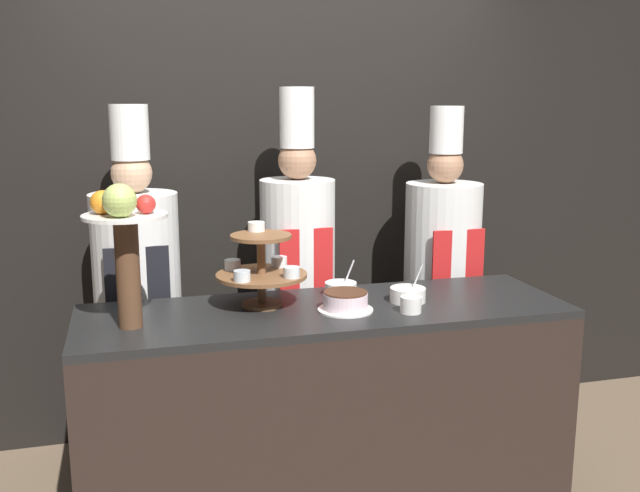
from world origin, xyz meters
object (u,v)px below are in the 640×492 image
(chef_left, at_px, (137,283))
(chef_center_right, at_px, (442,264))
(serving_bowl_far, at_px, (341,289))
(serving_bowl_near, at_px, (408,295))
(cup_white, at_px, (411,305))
(fruit_pedestal, at_px, (124,235))
(tiered_stand, at_px, (261,267))
(cake_round, at_px, (345,302))
(chef_center_left, at_px, (298,264))

(chef_left, bearing_deg, chef_center_right, 0.00)
(serving_bowl_far, xyz_separation_m, chef_center_right, (0.70, 0.43, -0.02))
(serving_bowl_near, xyz_separation_m, chef_left, (-1.15, 0.61, -0.02))
(serving_bowl_near, distance_m, chef_center_right, 0.75)
(cup_white, height_order, chef_center_right, chef_center_right)
(fruit_pedestal, bearing_deg, serving_bowl_far, 14.26)
(fruit_pedestal, xyz_separation_m, serving_bowl_far, (0.94, 0.24, -0.34))
(serving_bowl_far, bearing_deg, cup_white, -58.72)
(serving_bowl_near, distance_m, serving_bowl_far, 0.31)
(serving_bowl_near, relative_size, chef_center_right, 0.09)
(cup_white, bearing_deg, fruit_pedestal, 175.10)
(tiered_stand, distance_m, cake_round, 0.39)
(fruit_pedestal, height_order, chef_center_right, chef_center_right)
(tiered_stand, height_order, serving_bowl_near, tiered_stand)
(fruit_pedestal, bearing_deg, cake_round, -0.01)
(cake_round, relative_size, chef_left, 0.13)
(chef_left, bearing_deg, chef_center_left, 0.00)
(cup_white, height_order, serving_bowl_near, serving_bowl_near)
(tiered_stand, bearing_deg, chef_center_right, 24.99)
(chef_center_right, bearing_deg, cup_white, -122.88)
(cake_round, distance_m, serving_bowl_near, 0.31)
(serving_bowl_near, xyz_separation_m, chef_center_left, (-0.35, 0.61, 0.02))
(fruit_pedestal, height_order, cake_round, fruit_pedestal)
(serving_bowl_far, xyz_separation_m, chef_left, (-0.89, 0.43, -0.02))
(chef_left, bearing_deg, serving_bowl_far, -25.66)
(cup_white, relative_size, chef_left, 0.05)
(tiered_stand, distance_m, cup_white, 0.65)
(tiered_stand, xyz_separation_m, serving_bowl_far, (0.38, 0.07, -0.14))
(cake_round, bearing_deg, chef_center_left, 94.00)
(chef_center_left, height_order, chef_center_right, chef_center_left)
(chef_center_left, distance_m, chef_center_right, 0.80)
(serving_bowl_near, relative_size, chef_left, 0.09)
(serving_bowl_near, height_order, chef_center_left, chef_center_left)
(cup_white, relative_size, serving_bowl_near, 0.54)
(cake_round, bearing_deg, fruit_pedestal, 179.99)
(cake_round, bearing_deg, chef_center_right, 41.64)
(chef_center_left, bearing_deg, serving_bowl_near, -59.90)
(fruit_pedestal, xyz_separation_m, serving_bowl_near, (1.19, 0.06, -0.34))
(tiered_stand, height_order, cup_white, tiered_stand)
(fruit_pedestal, bearing_deg, serving_bowl_near, 2.81)
(tiered_stand, relative_size, chef_center_left, 0.21)
(fruit_pedestal, relative_size, cake_round, 2.44)
(serving_bowl_far, relative_size, chef_left, 0.09)
(serving_bowl_near, bearing_deg, serving_bowl_far, 144.76)
(fruit_pedestal, xyz_separation_m, cake_round, (0.89, -0.00, -0.33))
(tiered_stand, relative_size, cup_white, 4.40)
(tiered_stand, distance_m, fruit_pedestal, 0.62)
(cake_round, xyz_separation_m, chef_center_right, (0.75, 0.67, -0.03))
(serving_bowl_near, height_order, serving_bowl_far, serving_bowl_near)
(tiered_stand, xyz_separation_m, cup_white, (0.58, -0.26, -0.14))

